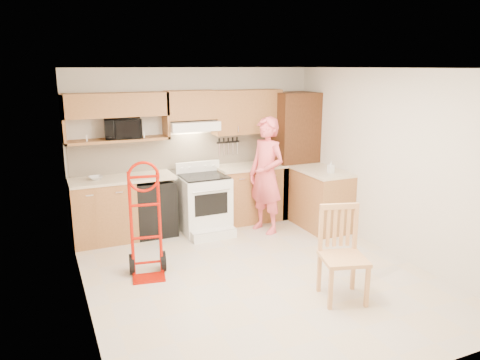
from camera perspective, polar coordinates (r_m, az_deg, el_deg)
floor at (r=5.84m, az=2.05°, el=-11.74°), size 4.00×4.50×0.02m
ceiling at (r=5.26m, az=2.29°, el=13.84°), size 4.00×4.50×0.02m
wall_back at (r=7.46m, az=-5.54°, el=4.11°), size 4.00×0.02×2.50m
wall_front at (r=3.62m, az=18.31°, el=-7.39°), size 4.00×0.02×2.50m
wall_left at (r=4.89m, az=-19.48°, el=-1.92°), size 0.02×4.50×2.50m
wall_right at (r=6.53m, az=18.20°, el=2.05°), size 0.02×4.50×2.50m
backsplash at (r=7.45m, az=-5.47°, el=3.70°), size 3.92×0.03×0.55m
lower_cab_left at (r=7.02m, az=-16.64°, el=-3.78°), size 0.90×0.60×0.90m
dishwasher at (r=7.15m, az=-10.67°, el=-3.31°), size 0.60×0.60×0.85m
lower_cab_right at (r=7.66m, az=1.24°, el=-1.70°), size 1.14×0.60×0.90m
countertop_left at (r=6.94m, az=-14.46°, el=0.19°), size 1.50×0.63×0.04m
countertop_right at (r=7.55m, az=1.26°, el=1.73°), size 1.14×0.63×0.04m
cab_return_right at (r=7.41m, az=10.01°, el=-2.46°), size 0.60×1.00×0.90m
countertop_return at (r=7.29m, az=10.16°, el=1.08°), size 0.63×1.00×0.04m
pantry_tall at (r=7.90m, az=6.66°, el=3.16°), size 0.70×0.60×2.10m
upper_cab_left at (r=6.91m, az=-15.20°, el=9.00°), size 1.50×0.33×0.34m
upper_shelf_mw at (r=6.96m, az=-14.93°, el=4.83°), size 1.50×0.33×0.04m
upper_cab_center at (r=7.17m, az=-6.14°, el=9.26°), size 0.76×0.33×0.44m
upper_cab_right at (r=7.53m, az=0.85°, el=8.49°), size 1.14×0.33×0.70m
range_hood at (r=7.14m, az=-5.91°, el=6.74°), size 0.76×0.46×0.14m
knife_strip at (r=7.60m, az=-1.47°, el=4.28°), size 0.40×0.05×0.29m
microwave at (r=6.95m, az=-14.35°, el=6.22°), size 0.56×0.41×0.29m
range at (r=7.07m, az=-4.30°, el=-2.43°), size 0.72×0.95×1.06m
person at (r=7.03m, az=3.30°, el=0.57°), size 0.61×0.75×1.79m
hand_truck at (r=5.67m, az=-11.61°, el=-5.60°), size 0.59×0.55×1.30m
dining_chair at (r=5.18m, az=12.78°, el=-9.09°), size 0.59×0.62×1.04m
soap_bottle at (r=7.09m, az=11.23°, el=1.60°), size 0.09×0.09×0.19m
bowl at (r=6.88m, az=-17.49°, el=0.24°), size 0.22×0.22×0.05m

